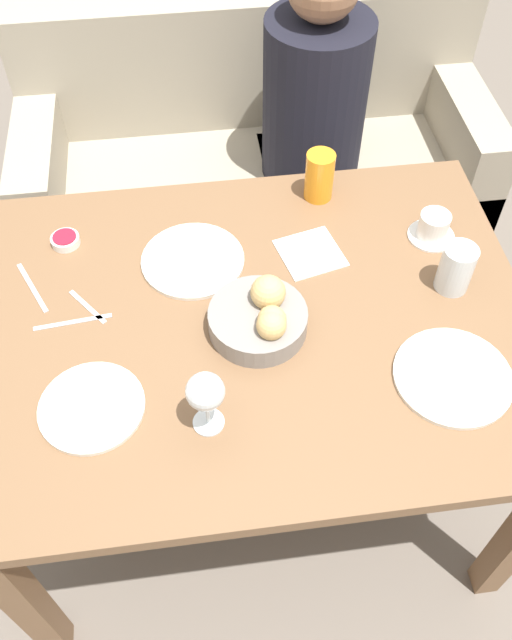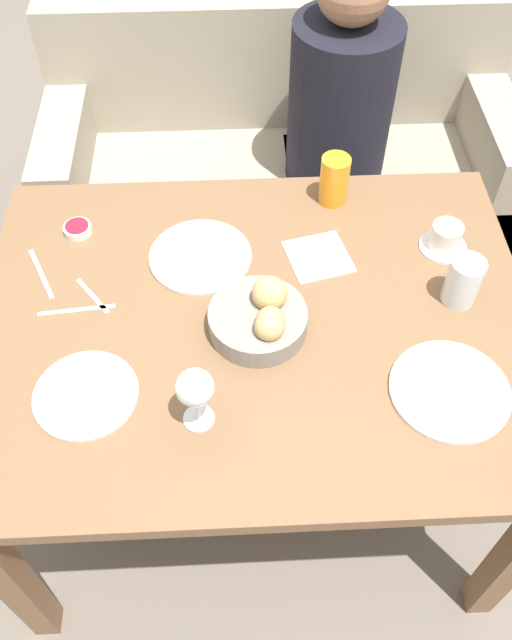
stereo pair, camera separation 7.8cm
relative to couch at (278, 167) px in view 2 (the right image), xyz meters
name	(u,v)px [view 2 (the right image)]	position (x,y,z in m)	size (l,w,h in m)	color
ground_plane	(257,465)	(-0.13, -1.05, -0.31)	(10.00, 10.00, 0.00)	#6B6056
dining_table	(257,344)	(-0.13, -1.05, 0.33)	(1.25, 0.96, 0.73)	brown
couch	(278,167)	(0.00, 0.00, 0.00)	(1.60, 0.70, 0.86)	#9E937F
seated_person	(335,152)	(0.18, -0.16, 0.18)	(0.33, 0.43, 1.15)	#23232D
bread_basket	(260,318)	(-0.13, -1.08, 0.47)	(0.22, 0.22, 0.12)	gray
plate_near_left	(86,395)	(-0.49, -1.24, 0.43)	(0.22, 0.22, 0.01)	silver
plate_near_right	(450,391)	(0.26, -1.26, 0.43)	(0.25, 0.25, 0.01)	silver
plate_far_center	(200,256)	(-0.26, -0.86, 0.43)	(0.25, 0.25, 0.01)	silver
juice_glass	(334,180)	(0.09, -0.66, 0.49)	(0.07, 0.07, 0.13)	orange
water_tumbler	(463,281)	(0.33, -1.01, 0.49)	(0.08, 0.08, 0.12)	silver
wine_glass	(195,389)	(-0.26, -1.30, 0.54)	(0.08, 0.08, 0.16)	silver
coffee_cup	(445,238)	(0.34, -0.85, 0.46)	(0.12, 0.12, 0.07)	white
jam_bowl_berry	(78,229)	(-0.56, -0.75, 0.44)	(0.07, 0.07, 0.02)	white
fork_silver	(41,274)	(-0.64, -0.89, 0.43)	(0.08, 0.16, 0.00)	#B7B7BC
knife_silver	(77,310)	(-0.54, -1.01, 0.43)	(0.17, 0.03, 0.00)	#B7B7BC
spoon_coffee	(93,296)	(-0.51, -0.97, 0.43)	(0.09, 0.11, 0.00)	#B7B7BC
napkin	(318,257)	(0.03, -0.87, 0.43)	(0.17, 0.17, 0.00)	white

